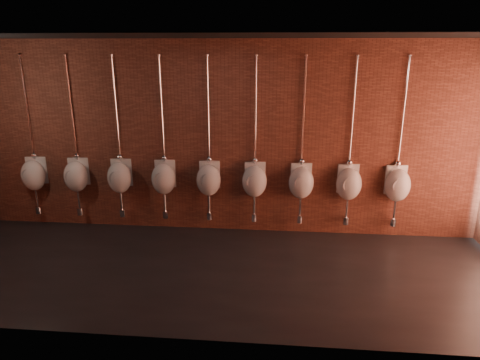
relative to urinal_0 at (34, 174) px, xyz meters
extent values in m
plane|color=black|center=(3.29, -1.35, -0.96)|extent=(8.50, 8.50, 0.00)
cube|color=black|center=(3.29, -1.35, 2.24)|extent=(8.50, 3.00, 0.04)
cube|color=brown|center=(3.29, 0.15, 0.64)|extent=(8.50, 0.04, 3.20)
cube|color=brown|center=(3.29, -2.85, 0.64)|extent=(8.50, 0.04, 3.20)
ellipsoid|color=silver|center=(0.00, -0.01, -0.01)|extent=(0.46, 0.42, 0.54)
cube|color=silver|center=(0.00, 0.13, 0.04)|extent=(0.35, 0.09, 0.49)
cylinder|color=#A0A0A0|center=(0.00, -0.15, 0.02)|extent=(0.24, 0.06, 0.24)
cylinder|color=white|center=(0.00, 0.11, 1.13)|extent=(0.03, 0.03, 1.74)
sphere|color=white|center=(0.00, 0.10, 0.32)|extent=(0.10, 0.10, 0.10)
cylinder|color=white|center=(0.00, 0.11, 1.99)|extent=(0.06, 0.06, 0.01)
cylinder|color=white|center=(0.00, -0.01, -0.41)|extent=(0.04, 0.04, 0.37)
cylinder|color=white|center=(0.00, -0.01, -0.66)|extent=(0.10, 0.10, 0.13)
cylinder|color=white|center=(0.00, 0.08, -0.66)|extent=(0.04, 0.18, 0.04)
ellipsoid|color=silver|center=(0.77, -0.01, -0.01)|extent=(0.46, 0.42, 0.54)
cube|color=silver|center=(0.77, 0.13, 0.04)|extent=(0.35, 0.09, 0.49)
cylinder|color=#A0A0A0|center=(0.77, -0.15, 0.02)|extent=(0.24, 0.06, 0.24)
cylinder|color=white|center=(0.77, 0.11, 1.13)|extent=(0.03, 0.03, 1.74)
sphere|color=white|center=(0.77, 0.10, 0.32)|extent=(0.10, 0.10, 0.10)
cylinder|color=white|center=(0.77, 0.11, 1.99)|extent=(0.06, 0.06, 0.01)
cylinder|color=white|center=(0.77, -0.01, -0.41)|extent=(0.04, 0.04, 0.37)
cylinder|color=white|center=(0.77, -0.01, -0.66)|extent=(0.10, 0.10, 0.13)
cylinder|color=white|center=(0.77, 0.08, -0.66)|extent=(0.04, 0.18, 0.04)
ellipsoid|color=silver|center=(1.54, -0.01, -0.01)|extent=(0.46, 0.42, 0.54)
cube|color=silver|center=(1.54, 0.13, 0.04)|extent=(0.35, 0.09, 0.49)
cylinder|color=#A0A0A0|center=(1.54, -0.15, 0.02)|extent=(0.24, 0.06, 0.24)
cylinder|color=white|center=(1.54, 0.11, 1.13)|extent=(0.03, 0.03, 1.74)
sphere|color=white|center=(1.54, 0.10, 0.32)|extent=(0.10, 0.10, 0.10)
cylinder|color=white|center=(1.54, 0.11, 1.99)|extent=(0.06, 0.06, 0.01)
cylinder|color=white|center=(1.54, -0.01, -0.41)|extent=(0.04, 0.04, 0.37)
cylinder|color=white|center=(1.54, -0.01, -0.66)|extent=(0.10, 0.10, 0.13)
cylinder|color=white|center=(1.54, 0.08, -0.66)|extent=(0.04, 0.18, 0.04)
ellipsoid|color=silver|center=(2.31, -0.01, -0.01)|extent=(0.46, 0.42, 0.54)
cube|color=silver|center=(2.31, 0.13, 0.04)|extent=(0.35, 0.09, 0.49)
cylinder|color=#A0A0A0|center=(2.31, -0.15, 0.02)|extent=(0.24, 0.06, 0.24)
cylinder|color=white|center=(2.31, 0.11, 1.13)|extent=(0.03, 0.03, 1.74)
sphere|color=white|center=(2.31, 0.10, 0.32)|extent=(0.10, 0.10, 0.10)
cylinder|color=white|center=(2.31, 0.11, 1.99)|extent=(0.06, 0.06, 0.01)
cylinder|color=white|center=(2.31, -0.01, -0.41)|extent=(0.04, 0.04, 0.37)
cylinder|color=white|center=(2.31, -0.01, -0.66)|extent=(0.10, 0.10, 0.13)
cylinder|color=white|center=(2.31, 0.08, -0.66)|extent=(0.04, 0.18, 0.04)
ellipsoid|color=silver|center=(3.08, -0.01, -0.01)|extent=(0.46, 0.42, 0.54)
cube|color=silver|center=(3.08, 0.13, 0.04)|extent=(0.35, 0.09, 0.49)
cylinder|color=#A0A0A0|center=(3.08, -0.15, 0.02)|extent=(0.24, 0.06, 0.24)
cylinder|color=white|center=(3.08, 0.11, 1.13)|extent=(0.03, 0.03, 1.74)
sphere|color=white|center=(3.08, 0.10, 0.32)|extent=(0.10, 0.10, 0.10)
cylinder|color=white|center=(3.08, 0.11, 1.99)|extent=(0.06, 0.06, 0.01)
cylinder|color=white|center=(3.08, -0.01, -0.41)|extent=(0.04, 0.04, 0.37)
cylinder|color=white|center=(3.08, -0.01, -0.66)|extent=(0.10, 0.10, 0.13)
cylinder|color=white|center=(3.08, 0.08, -0.66)|extent=(0.04, 0.18, 0.04)
ellipsoid|color=silver|center=(3.85, -0.01, -0.01)|extent=(0.46, 0.42, 0.54)
cube|color=silver|center=(3.85, 0.13, 0.04)|extent=(0.35, 0.09, 0.49)
cylinder|color=#A0A0A0|center=(3.85, -0.15, 0.02)|extent=(0.24, 0.06, 0.24)
cylinder|color=white|center=(3.85, 0.11, 1.13)|extent=(0.03, 0.03, 1.74)
sphere|color=white|center=(3.85, 0.10, 0.32)|extent=(0.10, 0.10, 0.10)
cylinder|color=white|center=(3.85, 0.11, 1.99)|extent=(0.06, 0.06, 0.01)
cylinder|color=white|center=(3.85, -0.01, -0.41)|extent=(0.04, 0.04, 0.37)
cylinder|color=white|center=(3.85, -0.01, -0.66)|extent=(0.10, 0.10, 0.13)
cylinder|color=white|center=(3.85, 0.08, -0.66)|extent=(0.04, 0.18, 0.04)
ellipsoid|color=silver|center=(4.61, -0.01, -0.01)|extent=(0.46, 0.42, 0.54)
cube|color=silver|center=(4.61, 0.13, 0.04)|extent=(0.35, 0.09, 0.49)
cylinder|color=#A0A0A0|center=(4.61, -0.15, 0.02)|extent=(0.24, 0.06, 0.24)
cylinder|color=white|center=(4.61, 0.11, 1.13)|extent=(0.03, 0.03, 1.74)
sphere|color=white|center=(4.61, 0.10, 0.32)|extent=(0.10, 0.10, 0.10)
cylinder|color=white|center=(4.61, 0.11, 1.99)|extent=(0.06, 0.06, 0.01)
cylinder|color=white|center=(4.61, -0.01, -0.41)|extent=(0.04, 0.04, 0.37)
cylinder|color=white|center=(4.61, -0.01, -0.66)|extent=(0.10, 0.10, 0.13)
cylinder|color=white|center=(4.61, 0.08, -0.66)|extent=(0.04, 0.18, 0.04)
ellipsoid|color=silver|center=(5.38, -0.01, -0.01)|extent=(0.46, 0.42, 0.54)
cube|color=silver|center=(5.38, 0.13, 0.04)|extent=(0.35, 0.09, 0.49)
cylinder|color=#A0A0A0|center=(5.38, -0.15, 0.02)|extent=(0.24, 0.06, 0.24)
cylinder|color=white|center=(5.38, 0.11, 1.13)|extent=(0.03, 0.03, 1.74)
sphere|color=white|center=(5.38, 0.10, 0.32)|extent=(0.10, 0.10, 0.10)
cylinder|color=white|center=(5.38, 0.11, 1.99)|extent=(0.06, 0.06, 0.01)
cylinder|color=white|center=(5.38, -0.01, -0.41)|extent=(0.04, 0.04, 0.37)
cylinder|color=white|center=(5.38, -0.01, -0.66)|extent=(0.10, 0.10, 0.13)
cylinder|color=white|center=(5.38, 0.08, -0.66)|extent=(0.04, 0.18, 0.04)
ellipsoid|color=silver|center=(6.15, -0.01, -0.01)|extent=(0.46, 0.42, 0.54)
cube|color=silver|center=(6.15, 0.13, 0.04)|extent=(0.35, 0.09, 0.49)
cylinder|color=#A0A0A0|center=(6.15, -0.15, 0.02)|extent=(0.24, 0.06, 0.24)
cylinder|color=white|center=(6.15, 0.11, 1.13)|extent=(0.03, 0.03, 1.74)
sphere|color=white|center=(6.15, 0.10, 0.32)|extent=(0.10, 0.10, 0.10)
cylinder|color=white|center=(6.15, 0.11, 1.99)|extent=(0.06, 0.06, 0.01)
cylinder|color=white|center=(6.15, -0.01, -0.41)|extent=(0.04, 0.04, 0.37)
cylinder|color=white|center=(6.15, -0.01, -0.66)|extent=(0.10, 0.10, 0.13)
cylinder|color=white|center=(6.15, 0.08, -0.66)|extent=(0.04, 0.18, 0.04)
camera|label=1|loc=(4.22, -6.75, 2.14)|focal=32.00mm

